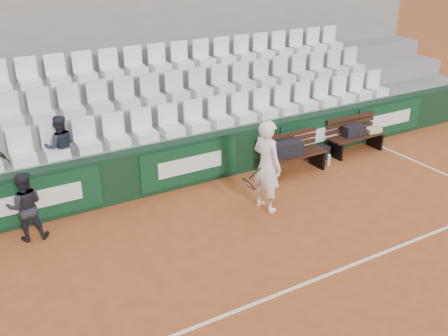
% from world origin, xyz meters
% --- Properties ---
extents(ground, '(80.00, 80.00, 0.00)m').
position_xyz_m(ground, '(0.00, 0.00, 0.00)').
color(ground, '#A85126').
rests_on(ground, ground).
extents(court_baseline, '(18.00, 0.06, 0.01)m').
position_xyz_m(court_baseline, '(0.00, 0.00, 0.00)').
color(court_baseline, white).
rests_on(court_baseline, ground).
extents(back_barrier, '(18.00, 0.34, 1.00)m').
position_xyz_m(back_barrier, '(0.07, 3.99, 0.50)').
color(back_barrier, black).
rests_on(back_barrier, ground).
extents(grandstand_tier_front, '(18.00, 0.95, 1.00)m').
position_xyz_m(grandstand_tier_front, '(0.00, 4.62, 0.50)').
color(grandstand_tier_front, gray).
rests_on(grandstand_tier_front, ground).
extents(grandstand_tier_mid, '(18.00, 0.95, 1.45)m').
position_xyz_m(grandstand_tier_mid, '(0.00, 5.58, 0.72)').
color(grandstand_tier_mid, gray).
rests_on(grandstand_tier_mid, ground).
extents(grandstand_tier_back, '(18.00, 0.95, 1.90)m').
position_xyz_m(grandstand_tier_back, '(0.00, 6.53, 0.95)').
color(grandstand_tier_back, gray).
rests_on(grandstand_tier_back, ground).
extents(grandstand_rear_wall, '(18.00, 0.30, 4.40)m').
position_xyz_m(grandstand_rear_wall, '(0.00, 7.15, 2.20)').
color(grandstand_rear_wall, gray).
rests_on(grandstand_rear_wall, ground).
extents(seat_row_front, '(11.90, 0.44, 0.63)m').
position_xyz_m(seat_row_front, '(0.00, 4.45, 1.31)').
color(seat_row_front, white).
rests_on(seat_row_front, grandstand_tier_front).
extents(seat_row_mid, '(11.90, 0.44, 0.63)m').
position_xyz_m(seat_row_mid, '(0.00, 5.40, 1.77)').
color(seat_row_mid, silver).
rests_on(seat_row_mid, grandstand_tier_mid).
extents(seat_row_back, '(11.90, 0.44, 0.63)m').
position_xyz_m(seat_row_back, '(0.00, 6.35, 2.21)').
color(seat_row_back, white).
rests_on(seat_row_back, grandstand_tier_back).
extents(bench_left, '(1.50, 0.56, 0.45)m').
position_xyz_m(bench_left, '(2.14, 3.31, 0.23)').
color(bench_left, '#371B10').
rests_on(bench_left, ground).
extents(bench_right, '(1.50, 0.56, 0.45)m').
position_xyz_m(bench_right, '(4.14, 3.49, 0.23)').
color(bench_right, '#351A10').
rests_on(bench_right, ground).
extents(sports_bag_left, '(0.79, 0.47, 0.32)m').
position_xyz_m(sports_bag_left, '(1.89, 3.34, 0.61)').
color(sports_bag_left, black).
rests_on(sports_bag_left, bench_left).
extents(sports_bag_right, '(0.57, 0.29, 0.25)m').
position_xyz_m(sports_bag_right, '(4.07, 3.52, 0.58)').
color(sports_bag_right, black).
rests_on(sports_bag_right, bench_right).
extents(towel, '(0.40, 0.30, 0.11)m').
position_xyz_m(towel, '(4.64, 3.47, 0.50)').
color(towel, '#CFBF86').
rests_on(towel, bench_right).
extents(sports_bag_ground, '(0.54, 0.40, 0.30)m').
position_xyz_m(sports_bag_ground, '(3.11, 3.62, 0.15)').
color(sports_bag_ground, black).
rests_on(sports_bag_ground, ground).
extents(water_bottle_near, '(0.06, 0.06, 0.23)m').
position_xyz_m(water_bottle_near, '(1.54, 3.55, 0.12)').
color(water_bottle_near, silver).
rests_on(water_bottle_near, ground).
extents(water_bottle_far, '(0.08, 0.08, 0.27)m').
position_xyz_m(water_bottle_far, '(3.07, 3.22, 0.13)').
color(water_bottle_far, silver).
rests_on(water_bottle_far, ground).
extents(tennis_player, '(0.77, 0.73, 1.81)m').
position_xyz_m(tennis_player, '(0.64, 2.27, 0.90)').
color(tennis_player, white).
rests_on(tennis_player, ground).
extents(ball_kid, '(0.69, 0.58, 1.26)m').
position_xyz_m(ball_kid, '(-3.52, 3.43, 0.63)').
color(ball_kid, black).
rests_on(ball_kid, ground).
extents(spectator_c, '(0.67, 0.56, 1.24)m').
position_xyz_m(spectator_c, '(-2.60, 4.50, 1.62)').
color(spectator_c, '#1F262F').
rests_on(spectator_c, grandstand_tier_front).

